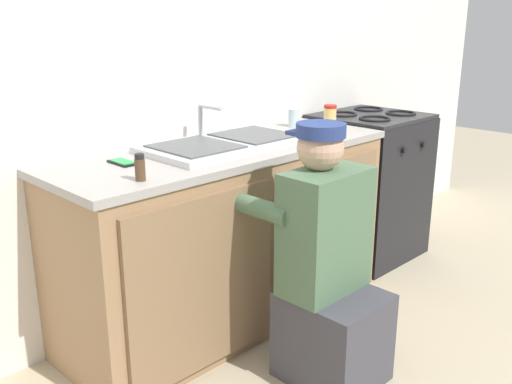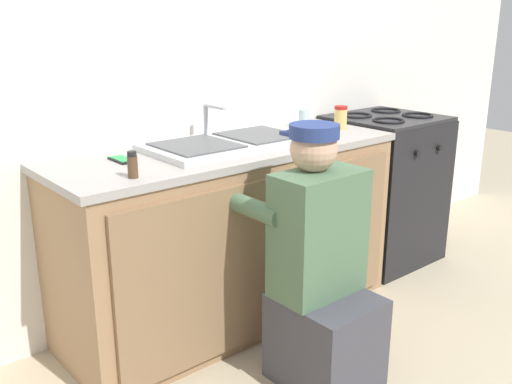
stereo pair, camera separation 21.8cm
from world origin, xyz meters
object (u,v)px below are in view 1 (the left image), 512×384
at_px(sink_double_basin, 226,143).
at_px(condiment_jar, 330,116).
at_px(spice_bottle_pepper, 140,168).
at_px(cell_phone, 123,162).
at_px(stove_range, 367,185).
at_px(water_glass, 293,118).
at_px(plumber_person, 327,277).

relative_size(sink_double_basin, condiment_jar, 6.25).
bearing_deg(spice_bottle_pepper, condiment_jar, 6.98).
relative_size(cell_phone, spice_bottle_pepper, 1.33).
height_order(cell_phone, condiment_jar, condiment_jar).
distance_m(sink_double_basin, cell_phone, 0.53).
xyz_separation_m(sink_double_basin, stove_range, (1.21, -0.00, -0.46)).
relative_size(cell_phone, condiment_jar, 1.09).
distance_m(cell_phone, spice_bottle_pepper, 0.29).
height_order(sink_double_basin, spice_bottle_pepper, sink_double_basin).
height_order(sink_double_basin, water_glass, sink_double_basin).
bearing_deg(cell_phone, spice_bottle_pepper, -108.88).
xyz_separation_m(sink_double_basin, cell_phone, (-0.53, 0.07, -0.01)).
bearing_deg(spice_bottle_pepper, sink_double_basin, 18.19).
bearing_deg(plumber_person, sink_double_basin, 86.55).
bearing_deg(water_glass, stove_range, -13.07).
bearing_deg(sink_double_basin, cell_phone, 172.45).
relative_size(water_glass, condiment_jar, 0.78).
relative_size(spice_bottle_pepper, water_glass, 1.05).
height_order(stove_range, condiment_jar, condiment_jar).
distance_m(plumber_person, condiment_jar, 1.13).
bearing_deg(water_glass, condiment_jar, -55.16).
xyz_separation_m(sink_double_basin, water_glass, (0.63, 0.13, 0.03)).
height_order(spice_bottle_pepper, water_glass, spice_bottle_pepper).
height_order(stove_range, spice_bottle_pepper, spice_bottle_pepper).
bearing_deg(condiment_jar, plumber_person, -141.54).
xyz_separation_m(plumber_person, condiment_jar, (0.79, 0.63, 0.51)).
relative_size(sink_double_basin, stove_range, 0.85).
bearing_deg(plumber_person, cell_phone, 123.64).
bearing_deg(condiment_jar, cell_phone, 175.23).
bearing_deg(stove_range, spice_bottle_pepper, -173.70).
bearing_deg(condiment_jar, stove_range, 4.27).
height_order(plumber_person, water_glass, plumber_person).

